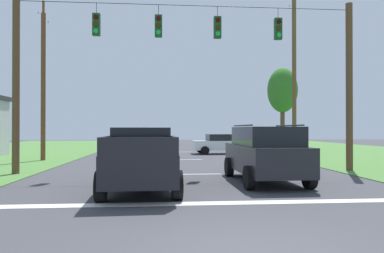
{
  "coord_description": "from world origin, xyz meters",
  "views": [
    {
      "loc": [
        -1.26,
        -5.19,
        1.89
      ],
      "look_at": [
        0.36,
        14.23,
        2.05
      ],
      "focal_mm": 33.85,
      "sensor_mm": 36.0,
      "label": 1
    }
  ],
  "objects_px": {
    "suv_black": "(265,153)",
    "utility_pole_mid_right": "(294,75)",
    "pickup_truck": "(141,158)",
    "tree_roadside_right": "(282,91)",
    "overhead_signal_span": "(189,74)",
    "distant_car_crossing_white": "(221,144)",
    "utility_pole_near_left": "(43,84)"
  },
  "relations": [
    {
      "from": "overhead_signal_span",
      "to": "utility_pole_near_left",
      "type": "bearing_deg",
      "value": 141.06
    },
    {
      "from": "overhead_signal_span",
      "to": "utility_pole_mid_right",
      "type": "distance_m",
      "value": 11.05
    },
    {
      "from": "pickup_truck",
      "to": "utility_pole_near_left",
      "type": "relative_size",
      "value": 0.57
    },
    {
      "from": "pickup_truck",
      "to": "tree_roadside_right",
      "type": "relative_size",
      "value": 0.76
    },
    {
      "from": "utility_pole_near_left",
      "to": "distant_car_crossing_white",
      "type": "bearing_deg",
      "value": 23.94
    },
    {
      "from": "suv_black",
      "to": "utility_pole_near_left",
      "type": "xyz_separation_m",
      "value": [
        -10.84,
        9.77,
        3.6
      ]
    },
    {
      "from": "utility_pole_near_left",
      "to": "tree_roadside_right",
      "type": "distance_m",
      "value": 19.33
    },
    {
      "from": "pickup_truck",
      "to": "utility_pole_mid_right",
      "type": "height_order",
      "value": "utility_pole_mid_right"
    },
    {
      "from": "overhead_signal_span",
      "to": "distant_car_crossing_white",
      "type": "bearing_deg",
      "value": 74.23
    },
    {
      "from": "utility_pole_mid_right",
      "to": "tree_roadside_right",
      "type": "xyz_separation_m",
      "value": [
        1.56,
        6.93,
        -0.35
      ]
    },
    {
      "from": "pickup_truck",
      "to": "suv_black",
      "type": "xyz_separation_m",
      "value": [
        4.35,
        1.13,
        0.09
      ]
    },
    {
      "from": "pickup_truck",
      "to": "suv_black",
      "type": "distance_m",
      "value": 4.5
    },
    {
      "from": "distant_car_crossing_white",
      "to": "tree_roadside_right",
      "type": "relative_size",
      "value": 0.61
    },
    {
      "from": "distant_car_crossing_white",
      "to": "tree_roadside_right",
      "type": "distance_m",
      "value": 7.88
    },
    {
      "from": "overhead_signal_span",
      "to": "suv_black",
      "type": "bearing_deg",
      "value": -50.49
    },
    {
      "from": "distant_car_crossing_white",
      "to": "utility_pole_near_left",
      "type": "distance_m",
      "value": 13.38
    },
    {
      "from": "overhead_signal_span",
      "to": "tree_roadside_right",
      "type": "height_order",
      "value": "overhead_signal_span"
    },
    {
      "from": "pickup_truck",
      "to": "tree_roadside_right",
      "type": "bearing_deg",
      "value": 59.66
    },
    {
      "from": "distant_car_crossing_white",
      "to": "overhead_signal_span",
      "type": "bearing_deg",
      "value": -105.77
    },
    {
      "from": "overhead_signal_span",
      "to": "tree_roadside_right",
      "type": "relative_size",
      "value": 2.06
    },
    {
      "from": "utility_pole_mid_right",
      "to": "utility_pole_near_left",
      "type": "relative_size",
      "value": 1.18
    },
    {
      "from": "utility_pole_near_left",
      "to": "pickup_truck",
      "type": "bearing_deg",
      "value": -59.25
    },
    {
      "from": "distant_car_crossing_white",
      "to": "tree_roadside_right",
      "type": "bearing_deg",
      "value": 25.8
    },
    {
      "from": "pickup_truck",
      "to": "distant_car_crossing_white",
      "type": "bearing_deg",
      "value": 72.05
    },
    {
      "from": "pickup_truck",
      "to": "utility_pole_mid_right",
      "type": "bearing_deg",
      "value": 51.57
    },
    {
      "from": "suv_black",
      "to": "utility_pole_mid_right",
      "type": "height_order",
      "value": "utility_pole_mid_right"
    },
    {
      "from": "distant_car_crossing_white",
      "to": "utility_pole_near_left",
      "type": "xyz_separation_m",
      "value": [
        -11.7,
        -5.2,
        3.87
      ]
    },
    {
      "from": "pickup_truck",
      "to": "suv_black",
      "type": "relative_size",
      "value": 1.14
    },
    {
      "from": "utility_pole_mid_right",
      "to": "overhead_signal_span",
      "type": "bearing_deg",
      "value": -134.42
    },
    {
      "from": "overhead_signal_span",
      "to": "utility_pole_near_left",
      "type": "distance_m",
      "value": 10.72
    },
    {
      "from": "suv_black",
      "to": "utility_pole_mid_right",
      "type": "relative_size",
      "value": 0.42
    },
    {
      "from": "overhead_signal_span",
      "to": "suv_black",
      "type": "relative_size",
      "value": 3.1
    }
  ]
}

